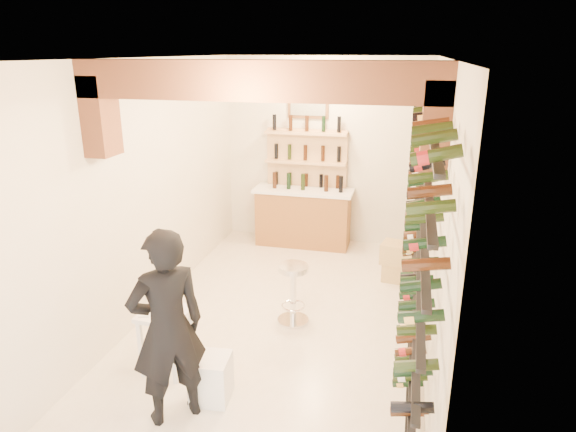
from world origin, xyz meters
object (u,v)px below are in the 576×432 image
object	(u,v)px
wine_rack	(415,213)
back_counter	(303,216)
crate_lower	(399,272)
person	(167,328)
tasting_table	(165,322)
white_stool	(211,378)
chrome_barstool	(293,289)

from	to	relation	value
wine_rack	back_counter	world-z (taller)	wine_rack
back_counter	crate_lower	world-z (taller)	back_counter
back_counter	crate_lower	bearing A→B (deg)	-33.40
person	tasting_table	bearing A→B (deg)	-102.41
tasting_table	white_stool	size ratio (longest dim) A/B	1.84
chrome_barstool	crate_lower	distance (m)	2.01
crate_lower	wine_rack	bearing A→B (deg)	-85.10
white_stool	wine_rack	bearing A→B (deg)	42.03
chrome_barstool	crate_lower	world-z (taller)	chrome_barstool
white_stool	chrome_barstool	world-z (taller)	chrome_barstool
back_counter	tasting_table	bearing A→B (deg)	-99.07
wine_rack	person	bearing A→B (deg)	-136.57
person	chrome_barstool	world-z (taller)	person
white_stool	chrome_barstool	distance (m)	1.71
wine_rack	person	world-z (taller)	wine_rack
tasting_table	white_stool	world-z (taller)	tasting_table
white_stool	crate_lower	bearing A→B (deg)	61.86
back_counter	white_stool	world-z (taller)	back_counter
person	white_stool	bearing A→B (deg)	-170.50
person	crate_lower	world-z (taller)	person
tasting_table	crate_lower	bearing A→B (deg)	54.30
person	back_counter	bearing A→B (deg)	-135.59
back_counter	chrome_barstool	world-z (taller)	back_counter
white_stool	crate_lower	distance (m)	3.60
back_counter	chrome_barstool	xyz separation A→B (m)	(0.44, -2.66, -0.09)
white_stool	person	distance (m)	0.82
wine_rack	chrome_barstool	bearing A→B (deg)	-179.56
white_stool	person	bearing A→B (deg)	-128.00
chrome_barstool	crate_lower	bearing A→B (deg)	50.72
wine_rack	white_stool	distance (m)	2.80
person	crate_lower	bearing A→B (deg)	-161.64
chrome_barstool	wine_rack	bearing A→B (deg)	0.44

